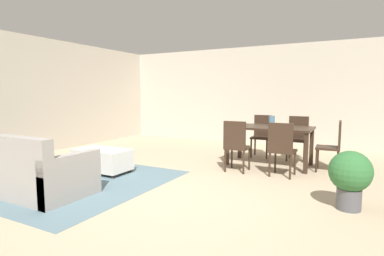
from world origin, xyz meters
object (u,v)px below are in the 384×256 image
Objects in this scene: dining_chair_far_left at (262,133)px; vase_centerpiece at (272,121)px; potted_plant at (350,175)px; dining_chair_far_right at (298,135)px; couch at (20,171)px; dining_chair_head_east at (333,143)px; dining_table at (270,131)px; dining_chair_near_left at (236,143)px; ottoman_table at (103,159)px; dining_chair_near_right at (282,146)px.

vase_centerpiece reaches higher than dining_chair_far_left.
potted_plant is at bearing -55.86° from dining_chair_far_left.
couch is at bearing -127.76° from dining_chair_far_right.
potted_plant is (0.31, -1.88, -0.10)m from dining_chair_head_east.
dining_table is 0.93m from dining_chair_near_left.
dining_chair_head_east reaches higher than dining_table.
couch is 2.33× the size of dining_chair_far_left.
potted_plant is at bearing -30.13° from dining_chair_near_left.
ottoman_table is 3.11m from dining_chair_near_right.
dining_chair_head_east is at bearing 99.23° from potted_plant.
vase_centerpiece is (0.02, 0.04, 0.20)m from dining_table.
ottoman_table is at bearing -140.84° from vase_centerpiece.
couch is at bearing -133.69° from dining_chair_near_left.
dining_chair_near_right is at bearing -133.31° from dining_chair_head_east.
dining_chair_near_left is (2.37, 2.48, 0.23)m from couch.
dining_chair_far_right is (2.86, 2.74, 0.28)m from ottoman_table.
dining_chair_near_right and dining_chair_head_east have the same top height.
dining_chair_far_right is (0.00, 1.55, 0.00)m from dining_chair_near_right.
dining_chair_far_right is 0.89m from vase_centerpiece.
dining_chair_far_left is 3.22m from potted_plant.
dining_chair_near_left is 1.00× the size of dining_chair_head_east.
dining_chair_near_right is at bearing 38.64° from couch.
dining_chair_near_left is 0.79m from dining_chair_near_right.
potted_plant is (1.44, -1.90, -0.24)m from dining_table.
dining_chair_far_left is at bearing 115.23° from dining_table.
ottoman_table is 1.06× the size of dining_chair_far_right.
dining_chair_near_left is 2.11m from potted_plant.
dining_chair_near_left is 1.02m from vase_centerpiece.
couch is 2.33× the size of dining_chair_near_right.
dining_table is 0.21m from vase_centerpiece.
dining_table is 1.73× the size of dining_chair_far_left.
dining_chair_near_right and dining_chair_far_right have the same top height.
dining_chair_far_left is 1.69m from dining_chair_head_east.
dining_chair_near_left and dining_chair_head_east have the same top height.
dining_chair_near_left is 1.78m from dining_chair_far_right.
dining_table is 0.90m from dining_chair_near_right.
dining_chair_far_left is 1.28× the size of potted_plant.
dining_chair_far_left is 0.89m from vase_centerpiece.
dining_table is (2.46, 1.98, 0.42)m from ottoman_table.
vase_centerpiece is (0.38, -0.73, 0.34)m from dining_chair_far_left.
dining_chair_far_left is (0.02, 1.60, 0.00)m from dining_chair_near_left.
dining_chair_near_left is at bearing -176.89° from dining_chair_near_right.
vase_centerpiece reaches higher than dining_table.
dining_chair_near_left reaches higher than dining_table.
dining_chair_near_left is 1.73m from dining_chair_head_east.
dining_chair_near_right is (0.79, 0.04, 0.00)m from dining_chair_near_left.
couch is 4.32m from dining_table.
couch is 2.33× the size of dining_chair_head_east.
vase_centerpiece is at bearing 114.57° from dining_chair_near_right.
couch is 1.35× the size of dining_table.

